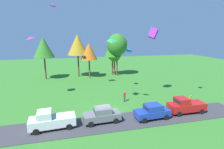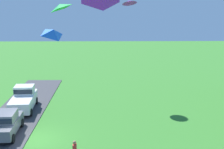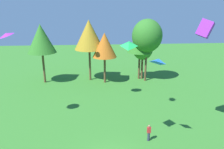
# 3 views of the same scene
# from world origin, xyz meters

# --- Properties ---
(person_watching_sky) EXTENTS (0.36, 0.24, 1.71)m
(person_watching_sky) POSITION_xyz_m (3.92, 3.40, 0.88)
(person_watching_sky) COLOR #2D334C
(person_watching_sky) RESTS_ON ground
(tree_center_back) EXTENTS (4.69, 4.69, 9.90)m
(tree_center_back) POSITION_xyz_m (-9.89, 21.73, 7.53)
(tree_center_back) COLOR brown
(tree_center_back) RESTS_ON ground
(tree_far_right) EXTENTS (4.97, 4.97, 10.50)m
(tree_far_right) POSITION_xyz_m (-2.09, 22.50, 7.98)
(tree_far_right) COLOR brown
(tree_far_right) RESTS_ON ground
(tree_right_of_center) EXTENTS (4.03, 4.03, 8.52)m
(tree_right_of_center) POSITION_xyz_m (0.45, 20.92, 6.46)
(tree_right_of_center) COLOR brown
(tree_right_of_center) RESTS_ON ground
(tree_left_of_center) EXTENTS (4.38, 4.38, 9.26)m
(tree_left_of_center) POSITION_xyz_m (6.69, 22.49, 7.03)
(tree_left_of_center) COLOR brown
(tree_left_of_center) RESTS_ON ground
(tree_lone_near) EXTENTS (3.50, 3.50, 7.39)m
(tree_lone_near) POSITION_xyz_m (7.21, 22.41, 5.43)
(tree_lone_near) COLOR brown
(tree_lone_near) RESTS_ON ground
(tree_far_left) EXTENTS (5.05, 5.05, 10.67)m
(tree_far_left) POSITION_xyz_m (7.59, 21.30, 7.86)
(tree_far_left) COLOR brown
(tree_far_left) RESTS_ON ground
(kite_diamond_near_flag) EXTENTS (1.28, 1.32, 0.65)m
(kite_diamond_near_flag) POSITION_xyz_m (1.60, 2.46, 9.67)
(kite_diamond_near_flag) COLOR green
(kite_diamond_high_left) EXTENTS (1.47, 1.47, 0.74)m
(kite_diamond_high_left) POSITION_xyz_m (4.11, 2.44, 8.28)
(kite_diamond_high_left) COLOR blue
(kite_delta_over_trees) EXTENTS (1.92, 1.92, 0.73)m
(kite_delta_over_trees) POSITION_xyz_m (-9.80, 7.62, 9.95)
(kite_delta_over_trees) COLOR purple
(kite_box_low_drifter) EXTENTS (1.97, 1.53, 1.97)m
(kite_box_low_drifter) POSITION_xyz_m (9.18, 5.17, 10.60)
(kite_box_low_drifter) COLOR purple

